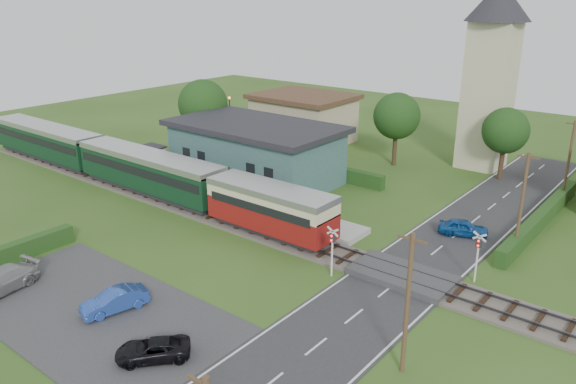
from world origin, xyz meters
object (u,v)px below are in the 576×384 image
Objects in this scene: train at (126,164)px; church_tower at (492,63)px; crossing_signal_far at (478,250)px; car_park_dark at (153,350)px; equipment_hut at (151,159)px; car_park_blue at (115,301)px; pedestrian_far at (158,163)px; station_building at (255,151)px; car_on_road at (463,228)px; house_west at (304,118)px; pedestrian_near at (258,195)px; crossing_signal_near at (332,245)px.

train is 2.45× the size of church_tower.
crossing_signal_far is (30.89, 2.39, -0.04)m from train.
church_tower reaches higher than car_park_dark.
church_tower reaches higher than equipment_hut.
crossing_signal_far is 21.12m from car_park_blue.
car_park_dark is 28.65m from pedestrian_far.
station_building is 23.89m from church_tower.
equipment_hut is 28.88m from car_on_road.
car_park_blue is at bearing -111.66° from pedestrian_far.
pedestrian_near is (10.79, -20.27, -1.35)m from house_west.
train is at bearing 86.52° from car_on_road.
train is 35.18m from church_tower.
car_park_blue is 1.92× the size of pedestrian_far.
church_tower is 5.07× the size of car_on_road.
church_tower is 21.55m from house_west.
crossing_signal_near and crossing_signal_far have the same top height.
car_park_blue is 16.36m from pedestrian_near.
station_building is (8.00, 5.79, 0.95)m from equipment_hut.
equipment_hut is 0.71m from pedestrian_far.
crossing_signal_far is at bearing -1.46° from equipment_hut.
house_west is (2.29, 23.00, 0.61)m from train.
house_west reaches higher than pedestrian_far.
pedestrian_near reaches higher than car_park_blue.
equipment_hut is 0.24× the size of house_west.
station_building is at bearing 145.19° from crossing_signal_near.
equipment_hut is 0.78× the size of crossing_signal_far.
pedestrian_near is at bearing 11.77° from train.
crossing_signal_far reaches higher than car_park_blue.
station_building reaches higher than crossing_signal_near.
church_tower is at bearing -22.15° from pedestrian_far.
station_building is 24.51m from crossing_signal_far.
crossing_signal_near is 12.49m from car_park_dark.
equipment_hut is 0.16× the size of station_building.
train is 13.18× the size of crossing_signal_far.
train is 12.22× the size of car_park_dark.
crossing_signal_far is at bearing 33.69° from crossing_signal_near.
crossing_signal_near is at bearing 139.44° from car_on_road.
car_on_road is at bearing 117.35° from car_park_dark.
car_on_road is at bearing 10.59° from equipment_hut.
train is 12.44× the size of car_on_road.
station_building is at bearing 163.10° from car_park_dark.
pedestrian_near reaches higher than car_park_dark.
pedestrian_far is (-0.26, 3.62, -0.78)m from train.
crossing_signal_near is (21.40, -25.41, -0.65)m from house_west.
station_building is 8.09× the size of pedestrian_near.
car_park_dark is 19.46m from pedestrian_near.
car_park_blue is at bearing -98.09° from church_tower.
church_tower is at bearing 92.82° from crossing_signal_near.
car_park_blue is (-5.57, -39.20, -9.55)m from church_tower.
house_west reaches higher than equipment_hut.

